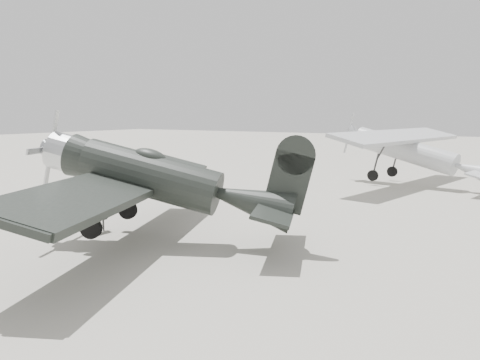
# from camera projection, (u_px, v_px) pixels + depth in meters

# --- Properties ---
(ground) EXTENTS (160.00, 160.00, 0.00)m
(ground) POSITION_uv_depth(u_px,v_px,m) (240.00, 238.00, 15.68)
(ground) COLOR gray
(ground) RESTS_ON ground
(lowwing_monoplane) EXTENTS (8.80, 11.83, 3.87)m
(lowwing_monoplane) POSITION_uv_depth(u_px,v_px,m) (164.00, 180.00, 14.72)
(lowwing_monoplane) COLOR black
(lowwing_monoplane) RESTS_ON ground
(highwing_monoplane) EXTENTS (9.07, 12.69, 3.58)m
(highwing_monoplane) POSITION_uv_depth(u_px,v_px,m) (411.00, 147.00, 26.70)
(highwing_monoplane) COLOR #ADB0B3
(highwing_monoplane) RESTS_ON ground
(sign_board) EXTENTS (0.11, 0.98, 1.42)m
(sign_board) POSITION_uv_depth(u_px,v_px,m) (95.00, 209.00, 16.30)
(sign_board) COLOR #333333
(sign_board) RESTS_ON ground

